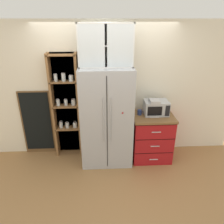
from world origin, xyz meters
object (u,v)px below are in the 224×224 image
mug_red (153,112)px  bottle_clear (154,109)px  mug_navy (140,112)px  refrigerator (107,117)px  microwave (156,108)px  coffee_maker (154,107)px  chalkboard_menu (38,123)px

mug_red → bottle_clear: size_ratio=0.38×
mug_navy → bottle_clear: bottle_clear is taller
refrigerator → mug_navy: bearing=5.5°
mug_navy → bottle_clear: 0.27m
microwave → coffee_maker: coffee_maker is taller
mug_red → chalkboard_menu: (-2.22, 0.25, -0.29)m
coffee_maker → chalkboard_menu: (-2.22, 0.28, -0.40)m
microwave → mug_red: size_ratio=3.87×
chalkboard_menu → mug_navy: bearing=-7.3°
mug_red → mug_navy: bearing=-178.9°
bottle_clear → chalkboard_menu: 2.27m
bottle_clear → chalkboard_menu: size_ratio=0.23×
coffee_maker → bottle_clear: 0.05m
microwave → mug_navy: (-0.30, -0.02, -0.08)m
refrigerator → chalkboard_menu: size_ratio=1.38×
chalkboard_menu → mug_red: bearing=-6.3°
mug_red → chalkboard_menu: 2.25m
coffee_maker → mug_navy: size_ratio=2.73×
refrigerator → microwave: size_ratio=4.14×
bottle_clear → chalkboard_menu: bearing=171.6°
bottle_clear → microwave: bearing=58.4°
mug_navy → chalkboard_menu: (-1.97, 0.25, -0.29)m
chalkboard_menu → refrigerator: bearing=-12.9°
mug_navy → mug_red: mug_navy is taller
mug_red → chalkboard_menu: bearing=173.7°
refrigerator → microwave: refrigerator is taller
microwave → bottle_clear: bottle_clear is taller
microwave → mug_red: 0.10m
microwave → bottle_clear: bearing=-121.6°
refrigerator → bottle_clear: size_ratio=6.12×
refrigerator → coffee_maker: refrigerator is taller
mug_red → bottle_clear: (-0.00, -0.08, 0.09)m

